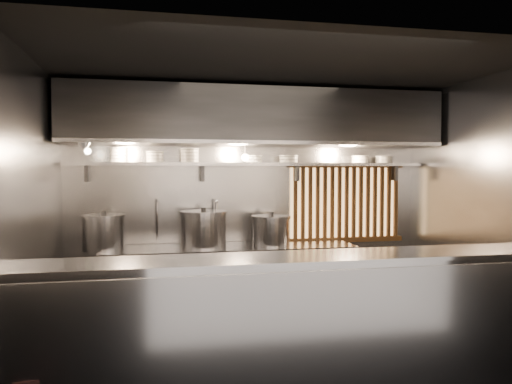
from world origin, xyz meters
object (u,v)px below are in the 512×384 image
object	(u,v)px
heat_lamp	(85,146)
stock_pot_mid	(204,229)
stock_pot_left	(104,232)
stock_pot_right	(271,230)
pendant_bulb	(245,157)

from	to	relation	value
heat_lamp	stock_pot_mid	xyz separation A→B (m)	(1.29, 0.30, -0.95)
stock_pot_left	stock_pot_right	world-z (taller)	stock_pot_left
stock_pot_mid	stock_pot_right	world-z (taller)	stock_pot_mid
stock_pot_right	heat_lamp	bearing A→B (deg)	-173.00
stock_pot_left	stock_pot_right	xyz separation A→B (m)	(1.95, -0.06, -0.02)
stock_pot_mid	heat_lamp	bearing A→B (deg)	-167.08
pendant_bulb	stock_pot_mid	xyz separation A→B (m)	(-0.51, -0.05, -0.85)
pendant_bulb	stock_pot_left	bearing A→B (deg)	-178.97
stock_pot_left	stock_pot_right	bearing A→B (deg)	-1.83
pendant_bulb	stock_pot_left	world-z (taller)	pendant_bulb
stock_pot_left	stock_pot_mid	distance (m)	1.14
heat_lamp	pendant_bulb	distance (m)	1.83
heat_lamp	pendant_bulb	bearing A→B (deg)	11.00
pendant_bulb	stock_pot_left	distance (m)	1.86
stock_pot_left	stock_pot_right	distance (m)	1.95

